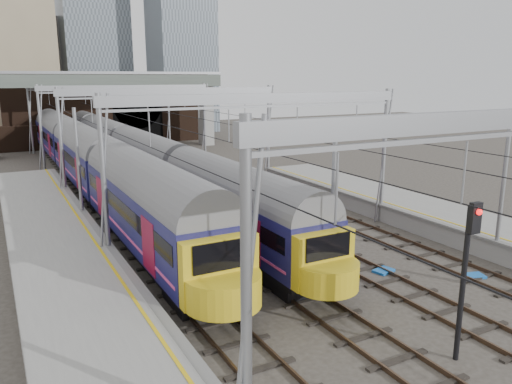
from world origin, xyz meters
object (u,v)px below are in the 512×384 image
train_main (125,149)px  signal_near_centre (467,264)px  train_second (71,145)px  signal_near_left (210,229)px

train_main → signal_near_centre: bearing=-87.2°
train_main → train_second: bearing=135.3°
train_main → train_second: size_ratio=0.90×
train_main → signal_near_centre: (1.70, -34.78, 0.84)m
train_second → signal_near_left: size_ratio=14.86×
train_main → signal_near_left: (-3.31, -27.00, 0.51)m
signal_near_left → signal_near_centre: signal_near_centre is taller
train_main → signal_near_centre: size_ratio=11.76×
signal_near_left → signal_near_centre: size_ratio=0.88×
signal_near_left → signal_near_centre: (5.01, -7.78, 0.33)m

